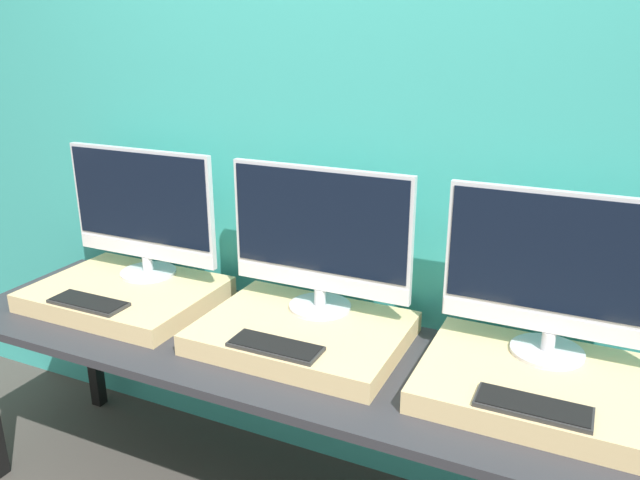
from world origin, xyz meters
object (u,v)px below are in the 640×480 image
monitor_left (142,210)px  keyboard_right (533,407)px  monitor_center (320,236)px  keyboard_center (275,346)px  keyboard_left (88,302)px  monitor_right (557,272)px

monitor_left → keyboard_right: (1.50, -0.32, -0.25)m
monitor_center → keyboard_center: size_ratio=2.22×
keyboard_left → keyboard_center: bearing=0.0°
monitor_left → keyboard_left: bearing=-90.0°
monitor_center → keyboard_center: bearing=-90.0°
keyboard_left → keyboard_center: 0.75m
keyboard_left → keyboard_center: same height
monitor_center → keyboard_center: monitor_center is taller
monitor_center → monitor_right: bearing=0.0°
keyboard_left → monitor_center: size_ratio=0.45×
keyboard_left → monitor_right: (1.50, 0.32, 0.25)m
keyboard_center → monitor_right: size_ratio=0.45×
monitor_left → keyboard_right: size_ratio=2.22×
monitor_left → keyboard_center: (0.75, -0.32, -0.25)m
keyboard_left → monitor_right: monitor_right is taller
keyboard_left → monitor_left: bearing=90.0°
keyboard_left → monitor_center: 0.85m
monitor_left → keyboard_center: 0.85m
keyboard_center → monitor_right: monitor_right is taller
keyboard_center → monitor_right: bearing=23.0°
monitor_left → monitor_center: 0.75m
monitor_right → keyboard_right: size_ratio=2.22×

